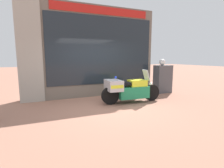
# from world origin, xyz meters

# --- Properties ---
(ground_plane) EXTENTS (60.00, 60.00, 0.00)m
(ground_plane) POSITION_xyz_m (0.00, 0.00, 0.00)
(ground_plane) COLOR #9E6B56
(shop_building) EXTENTS (5.81, 0.55, 3.86)m
(shop_building) POSITION_xyz_m (-0.40, 2.00, 1.94)
(shop_building) COLOR #6B6056
(shop_building) RESTS_ON ground
(window_display) EXTENTS (4.49, 0.30, 1.85)m
(window_display) POSITION_xyz_m (0.36, 2.03, 0.45)
(window_display) COLOR slate
(window_display) RESTS_ON ground
(paramedic_motorcycle) EXTENTS (2.37, 0.79, 1.23)m
(paramedic_motorcycle) POSITION_xyz_m (0.83, 0.27, 0.52)
(paramedic_motorcycle) COLOR black
(paramedic_motorcycle) RESTS_ON ground
(utility_cabinet) EXTENTS (0.80, 0.48, 1.33)m
(utility_cabinet) POSITION_xyz_m (3.30, 1.33, 0.66)
(utility_cabinet) COLOR #4C4C51
(utility_cabinet) RESTS_ON ground
(white_helmet) EXTENTS (0.30, 0.30, 0.30)m
(white_helmet) POSITION_xyz_m (3.25, 1.34, 1.47)
(white_helmet) COLOR white
(white_helmet) RESTS_ON utility_cabinet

